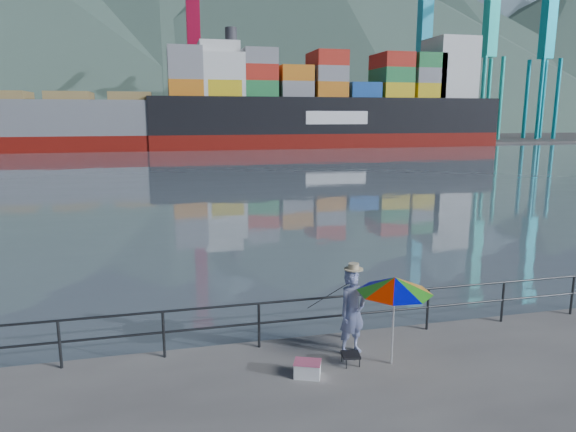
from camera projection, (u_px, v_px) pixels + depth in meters
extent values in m
cube|color=slate|center=(166.00, 134.00, 133.25)|extent=(500.00, 280.00, 0.00)
cube|color=#514F4C|center=(220.00, 140.00, 100.27)|extent=(200.00, 40.00, 0.40)
cylinder|color=#2D3033|center=(212.00, 308.00, 10.72)|extent=(22.00, 0.05, 0.05)
cylinder|color=#2D3033|center=(212.00, 328.00, 10.80)|extent=(22.00, 0.05, 0.05)
cube|color=#2D3033|center=(212.00, 330.00, 10.81)|extent=(22.00, 0.06, 1.00)
cone|color=#385147|center=(161.00, 38.00, 198.16)|extent=(282.88, 282.88, 68.00)
cone|color=#385147|center=(307.00, 30.00, 215.58)|extent=(332.80, 332.80, 80.00)
cone|color=#385147|center=(449.00, 58.00, 238.21)|extent=(257.92, 257.92, 62.00)
cone|color=#385147|center=(569.00, 54.00, 258.32)|extent=(291.20, 291.20, 70.00)
cube|color=red|center=(220.00, 120.00, 98.56)|extent=(6.00, 2.40, 7.80)
cube|color=gray|center=(254.00, 134.00, 100.56)|extent=(6.00, 2.40, 2.60)
cube|color=orange|center=(286.00, 133.00, 102.06)|extent=(6.00, 2.40, 2.60)
cube|color=yellow|center=(317.00, 133.00, 103.56)|extent=(6.00, 2.40, 2.60)
cube|color=red|center=(347.00, 133.00, 105.05)|extent=(6.00, 2.40, 2.60)
cube|color=yellow|center=(377.00, 133.00, 106.55)|extent=(6.00, 2.40, 2.60)
cube|color=#267F3F|center=(406.00, 120.00, 107.54)|extent=(6.00, 2.40, 7.80)
cube|color=yellow|center=(434.00, 126.00, 109.29)|extent=(6.00, 2.40, 5.20)
cube|color=#267F3F|center=(461.00, 132.00, 111.04)|extent=(6.00, 2.40, 2.60)
cube|color=yellow|center=(219.00, 133.00, 101.93)|extent=(6.00, 2.40, 2.60)
cube|color=red|center=(251.00, 127.00, 103.17)|extent=(6.00, 2.40, 5.20)
cube|color=red|center=(282.00, 126.00, 104.67)|extent=(6.00, 2.40, 5.20)
cube|color=yellow|center=(313.00, 120.00, 105.91)|extent=(6.00, 2.40, 7.80)
cube|color=yellow|center=(343.00, 132.00, 107.91)|extent=(6.00, 2.40, 2.60)
cube|color=yellow|center=(371.00, 132.00, 109.41)|extent=(6.00, 2.40, 2.60)
cube|color=#194CA5|center=(400.00, 120.00, 110.40)|extent=(6.00, 2.40, 7.80)
cube|color=#194CA5|center=(427.00, 126.00, 112.15)|extent=(6.00, 2.40, 5.20)
cube|color=yellow|center=(454.00, 119.00, 113.40)|extent=(6.00, 2.40, 7.80)
cube|color=gray|center=(217.00, 126.00, 104.53)|extent=(6.00, 2.40, 5.20)
cube|color=#267F3F|center=(249.00, 126.00, 106.03)|extent=(6.00, 2.40, 5.20)
imported|color=navy|center=(352.00, 312.00, 10.72)|extent=(0.77, 0.64, 1.82)
cylinder|color=white|center=(393.00, 325.00, 10.23)|extent=(0.04, 0.04, 1.68)
cone|color=#0006C8|center=(395.00, 285.00, 10.07)|extent=(1.89, 1.89, 0.31)
cube|color=black|center=(351.00, 355.00, 10.32)|extent=(0.41, 0.41, 0.05)
cube|color=#2D3033|center=(351.00, 360.00, 10.35)|extent=(0.30, 0.30, 0.19)
cube|color=white|center=(307.00, 370.00, 9.86)|extent=(0.58, 0.49, 0.28)
cylinder|color=black|center=(330.00, 331.00, 11.98)|extent=(0.61, 1.74, 1.29)
cube|color=#680F0A|center=(97.00, 143.00, 76.64)|extent=(57.79, 10.00, 2.50)
cube|color=gray|center=(95.00, 118.00, 75.91)|extent=(57.79, 10.00, 5.00)
cube|color=silver|center=(219.00, 78.00, 79.00)|extent=(9.00, 8.40, 7.00)
cube|color=#680F0A|center=(327.00, 141.00, 84.47)|extent=(56.70, 9.45, 2.50)
cube|color=black|center=(328.00, 116.00, 83.68)|extent=(56.70, 9.45, 5.60)
cube|color=silver|center=(449.00, 69.00, 87.13)|extent=(7.00, 7.56, 10.00)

